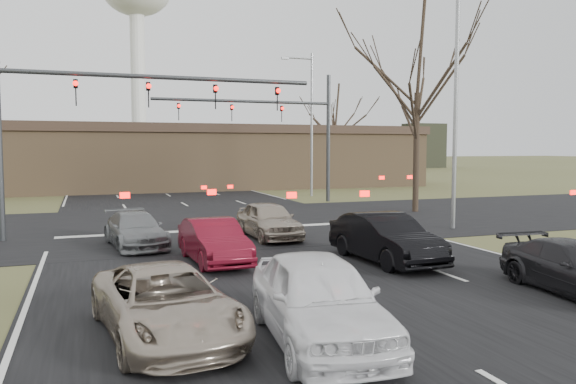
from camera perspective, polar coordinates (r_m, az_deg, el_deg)
name	(u,v)px	position (r m, az deg, el deg)	size (l,w,h in m)	color
ground	(383,318)	(11.74, 9.66, -12.51)	(360.00, 360.00, 0.00)	brown
road_main	(135,176)	(70.06, -15.32, 1.57)	(14.00, 300.00, 0.02)	black
road_cross	(218,223)	(25.60, -7.15, -3.17)	(200.00, 14.00, 0.02)	black
building	(180,157)	(48.35, -10.90, 3.54)	(42.40, 10.40, 5.30)	olive
water_tower	(137,1)	(134.15, -15.14, 18.19)	(15.00, 15.00, 44.50)	silver
mast_arm_near	(93,104)	(22.81, -19.19, 8.41)	(12.12, 0.24, 8.00)	#383A3D
mast_arm_far	(287,122)	(34.83, -0.15, 7.14)	(11.12, 0.24, 8.00)	#383A3D
streetlight_right_near	(452,95)	(24.54, 16.35, 9.39)	(2.34, 0.25, 10.00)	gray
streetlight_right_far	(309,117)	(39.71, 2.18, 7.64)	(2.34, 0.25, 10.00)	gray
tree_right_near	(418,43)	(31.11, 13.09, 14.54)	(6.90, 6.90, 11.50)	black
tree_right_far	(335,107)	(49.38, 4.84, 8.61)	(5.40, 5.40, 9.00)	black
car_silver_suv	(166,303)	(10.54, -12.31, -10.95)	(2.10, 4.56, 1.27)	#AA9C8A
car_white_sedan	(319,298)	(10.05, 3.12, -10.73)	(1.85, 4.60, 1.57)	white
car_black_hatch	(385,238)	(17.04, 9.86, -4.64)	(1.55, 4.44, 1.46)	black
car_grey_ahead	(135,230)	(20.13, -15.24, -3.72)	(1.67, 4.12, 1.20)	slate
car_red_ahead	(214,241)	(16.89, -7.54, -4.97)	(1.38, 3.96, 1.30)	maroon
car_silver_ahead	(269,220)	(21.30, -1.97, -2.85)	(1.64, 4.09, 1.39)	#A19382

